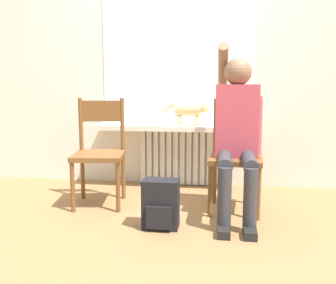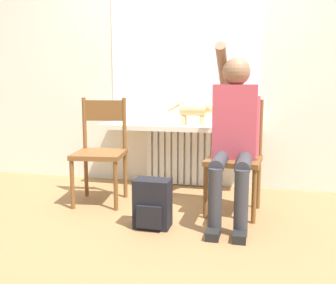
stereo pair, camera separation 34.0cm
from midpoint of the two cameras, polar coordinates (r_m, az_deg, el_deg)
name	(u,v)px [view 1 (the left image)]	position (r m, az deg, el deg)	size (l,w,h in m)	color
ground_plane	(158,224)	(3.03, -4.68, -11.81)	(12.00, 12.00, 0.00)	olive
wall_with_window	(177,52)	(4.05, -1.09, 12.91)	(7.00, 0.06, 2.70)	silver
radiator	(176,156)	(4.04, -1.22, -2.14)	(0.75, 0.08, 0.59)	silver
windowsill	(175,127)	(3.87, -1.51, 2.16)	(1.58, 0.34, 0.05)	white
window_glass	(177,57)	(4.01, -1.17, 12.23)	(1.51, 0.01, 1.32)	white
chair_left	(99,151)	(3.46, -12.71, -1.26)	(0.47, 0.47, 0.92)	brown
chair_right	(236,154)	(3.25, 6.93, -1.78)	(0.45, 0.45, 0.92)	brown
person	(237,129)	(3.09, 6.92, 1.89)	(0.36, 1.04, 1.36)	#333338
cat	(191,110)	(3.85, 0.82, 4.68)	(0.47, 0.12, 0.24)	#DBB77A
backpack	(161,204)	(2.90, -4.46, -9.07)	(0.26, 0.20, 0.36)	black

